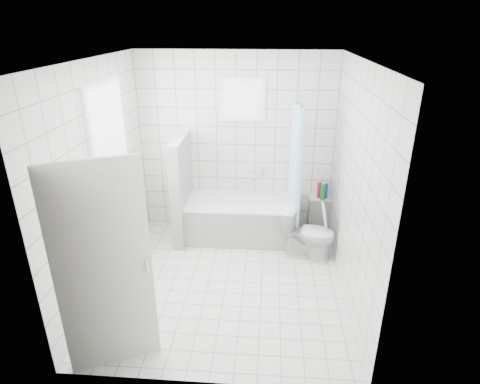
{
  "coord_description": "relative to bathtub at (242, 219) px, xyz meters",
  "views": [
    {
      "loc": [
        0.47,
        -4.06,
        2.96
      ],
      "look_at": [
        0.14,
        0.35,
        1.05
      ],
      "focal_mm": 30.0,
      "sensor_mm": 36.0,
      "label": 1
    }
  ],
  "objects": [
    {
      "name": "ground",
      "position": [
        -0.11,
        -1.12,
        -0.29
      ],
      "size": [
        3.0,
        3.0,
        0.0
      ],
      "primitive_type": "plane",
      "color": "white",
      "rests_on": "ground"
    },
    {
      "name": "ceiling",
      "position": [
        -0.11,
        -1.12,
        2.31
      ],
      "size": [
        3.0,
        3.0,
        0.0
      ],
      "primitive_type": "plane",
      "rotation": [
        3.14,
        0.0,
        0.0
      ],
      "color": "white",
      "rests_on": "ground"
    },
    {
      "name": "wall_back",
      "position": [
        -0.11,
        0.38,
        1.01
      ],
      "size": [
        2.8,
        0.02,
        2.6
      ],
      "primitive_type": "cube",
      "color": "white",
      "rests_on": "ground"
    },
    {
      "name": "wall_front",
      "position": [
        -0.11,
        -2.62,
        1.01
      ],
      "size": [
        2.8,
        0.02,
        2.6
      ],
      "primitive_type": "cube",
      "color": "white",
      "rests_on": "ground"
    },
    {
      "name": "wall_left",
      "position": [
        -1.51,
        -1.12,
        1.01
      ],
      "size": [
        0.02,
        3.0,
        2.6
      ],
      "primitive_type": "cube",
      "color": "white",
      "rests_on": "ground"
    },
    {
      "name": "wall_right",
      "position": [
        1.29,
        -1.12,
        1.01
      ],
      "size": [
        0.02,
        3.0,
        2.6
      ],
      "primitive_type": "cube",
      "color": "white",
      "rests_on": "ground"
    },
    {
      "name": "window_left",
      "position": [
        -1.47,
        -0.82,
        1.31
      ],
      "size": [
        0.01,
        0.9,
        1.4
      ],
      "primitive_type": "cube",
      "color": "white",
      "rests_on": "wall_left"
    },
    {
      "name": "window_back",
      "position": [
        -0.01,
        0.33,
        1.66
      ],
      "size": [
        0.5,
        0.01,
        0.5
      ],
      "primitive_type": "cube",
      "color": "white",
      "rests_on": "wall_back"
    },
    {
      "name": "window_sill",
      "position": [
        -1.42,
        -0.82,
        0.57
      ],
      "size": [
        0.18,
        1.02,
        0.08
      ],
      "primitive_type": "cube",
      "color": "white",
      "rests_on": "wall_left"
    },
    {
      "name": "door",
      "position": [
        -1.0,
        -2.44,
        0.71
      ],
      "size": [
        0.74,
        0.37,
        2.0
      ],
      "primitive_type": "cube",
      "rotation": [
        0.0,
        0.0,
        -1.13
      ],
      "color": "silver",
      "rests_on": "ground"
    },
    {
      "name": "bathtub",
      "position": [
        0.0,
        0.0,
        0.0
      ],
      "size": [
        1.57,
        0.77,
        0.58
      ],
      "color": "white",
      "rests_on": "ground"
    },
    {
      "name": "partition_wall",
      "position": [
        -0.85,
        -0.05,
        0.46
      ],
      "size": [
        0.15,
        0.85,
        1.5
      ],
      "primitive_type": "cube",
      "color": "white",
      "rests_on": "ground"
    },
    {
      "name": "tiled_ledge",
      "position": [
        1.18,
        0.25,
        -0.02
      ],
      "size": [
        0.4,
        0.24,
        0.55
      ],
      "primitive_type": "cube",
      "color": "white",
      "rests_on": "ground"
    },
    {
      "name": "toilet",
      "position": [
        0.92,
        -0.47,
        0.06
      ],
      "size": [
        0.77,
        0.55,
        0.71
      ],
      "primitive_type": "imported",
      "rotation": [
        0.0,
        0.0,
        1.33
      ],
      "color": "white",
      "rests_on": "ground"
    },
    {
      "name": "curtain_rod",
      "position": [
        0.72,
        -0.02,
        1.71
      ],
      "size": [
        0.02,
        0.8,
        0.02
      ],
      "primitive_type": "cylinder",
      "rotation": [
        1.57,
        0.0,
        0.0
      ],
      "color": "silver",
      "rests_on": "wall_back"
    },
    {
      "name": "shower_curtain",
      "position": [
        0.72,
        -0.16,
        0.81
      ],
      "size": [
        0.14,
        0.48,
        1.78
      ],
      "primitive_type": null,
      "color": "#51C7EF",
      "rests_on": "curtain_rod"
    },
    {
      "name": "tub_faucet",
      "position": [
        0.1,
        0.33,
        0.56
      ],
      "size": [
        0.18,
        0.06,
        0.06
      ],
      "primitive_type": "cube",
      "color": "silver",
      "rests_on": "wall_back"
    },
    {
      "name": "sill_bottles",
      "position": [
        -1.41,
        -0.93,
        0.74
      ],
      "size": [
        0.19,
        0.64,
        0.32
      ],
      "color": "#36C2F4",
      "rests_on": "window_sill"
    },
    {
      "name": "ledge_bottles",
      "position": [
        1.16,
        0.24,
        0.38
      ],
      "size": [
        0.15,
        0.15,
        0.25
      ],
      "color": "#1736BD",
      "rests_on": "tiled_ledge"
    }
  ]
}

